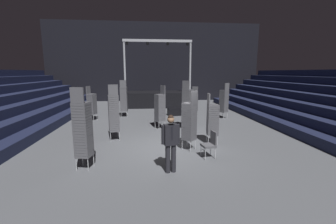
{
  "coord_description": "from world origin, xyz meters",
  "views": [
    {
      "loc": [
        -0.96,
        -8.51,
        2.99
      ],
      "look_at": [
        -0.11,
        0.21,
        1.4
      ],
      "focal_mm": 23.56,
      "sensor_mm": 36.0,
      "label": 1
    }
  ],
  "objects_px": {
    "chair_stack_rear_centre": "(213,119)",
    "chair_stack_aisle_right": "(194,102)",
    "equipment_road_case": "(174,112)",
    "chair_stack_aisle_left": "(224,101)",
    "loose_chair_near_man": "(210,143)",
    "chair_stack_rear_right": "(83,129)",
    "chair_stack_mid_left": "(114,113)",
    "man_with_tie": "(171,140)",
    "chair_stack_front_right": "(189,121)",
    "chair_stack_mid_right": "(160,107)",
    "stage_riser": "(157,98)",
    "chair_stack_front_left": "(188,105)",
    "chair_stack_rear_left": "(92,103)",
    "chair_stack_mid_centre": "(124,99)"
  },
  "relations": [
    {
      "from": "chair_stack_rear_centre",
      "to": "chair_stack_aisle_right",
      "type": "distance_m",
      "value": 5.57
    },
    {
      "from": "chair_stack_aisle_right",
      "to": "equipment_road_case",
      "type": "xyz_separation_m",
      "value": [
        -1.2,
        0.76,
        -0.76
      ]
    },
    {
      "from": "chair_stack_aisle_left",
      "to": "loose_chair_near_man",
      "type": "xyz_separation_m",
      "value": [
        -2.81,
        -6.56,
        -0.62
      ]
    },
    {
      "from": "chair_stack_rear_right",
      "to": "chair_stack_mid_left",
      "type": "bearing_deg",
      "value": 92.75
    },
    {
      "from": "chair_stack_aisle_right",
      "to": "man_with_tie",
      "type": "bearing_deg",
      "value": 112.72
    },
    {
      "from": "chair_stack_front_right",
      "to": "chair_stack_mid_right",
      "type": "bearing_deg",
      "value": 57.3
    },
    {
      "from": "chair_stack_front_right",
      "to": "chair_stack_aisle_left",
      "type": "distance_m",
      "value": 6.62
    },
    {
      "from": "chair_stack_front_right",
      "to": "chair_stack_rear_right",
      "type": "height_order",
      "value": "chair_stack_rear_right"
    },
    {
      "from": "chair_stack_mid_left",
      "to": "chair_stack_rear_right",
      "type": "height_order",
      "value": "chair_stack_rear_right"
    },
    {
      "from": "chair_stack_rear_centre",
      "to": "equipment_road_case",
      "type": "height_order",
      "value": "chair_stack_rear_centre"
    },
    {
      "from": "chair_stack_front_right",
      "to": "equipment_road_case",
      "type": "distance_m",
      "value": 6.99
    },
    {
      "from": "chair_stack_front_right",
      "to": "loose_chair_near_man",
      "type": "xyz_separation_m",
      "value": [
        0.58,
        -0.87,
        -0.62
      ]
    },
    {
      "from": "man_with_tie",
      "to": "chair_stack_rear_right",
      "type": "relative_size",
      "value": 0.69
    },
    {
      "from": "stage_riser",
      "to": "chair_stack_front_left",
      "type": "relative_size",
      "value": 2.29
    },
    {
      "from": "chair_stack_mid_right",
      "to": "chair_stack_aisle_right",
      "type": "xyz_separation_m",
      "value": [
        2.41,
        2.74,
        -0.13
      ]
    },
    {
      "from": "stage_riser",
      "to": "chair_stack_rear_centre",
      "type": "relative_size",
      "value": 2.74
    },
    {
      "from": "chair_stack_rear_centre",
      "to": "equipment_road_case",
      "type": "distance_m",
      "value": 6.42
    },
    {
      "from": "chair_stack_aisle_right",
      "to": "equipment_road_case",
      "type": "height_order",
      "value": "chair_stack_aisle_right"
    },
    {
      "from": "man_with_tie",
      "to": "chair_stack_rear_left",
      "type": "distance_m",
      "value": 8.77
    },
    {
      "from": "man_with_tie",
      "to": "chair_stack_rear_right",
      "type": "height_order",
      "value": "chair_stack_rear_right"
    },
    {
      "from": "chair_stack_aisle_right",
      "to": "chair_stack_mid_centre",
      "type": "bearing_deg",
      "value": 31.68
    },
    {
      "from": "chair_stack_front_left",
      "to": "chair_stack_front_right",
      "type": "xyz_separation_m",
      "value": [
        -0.52,
        -3.2,
        -0.13
      ]
    },
    {
      "from": "chair_stack_rear_right",
      "to": "chair_stack_aisle_left",
      "type": "height_order",
      "value": "chair_stack_rear_right"
    },
    {
      "from": "chair_stack_mid_left",
      "to": "chair_stack_rear_centre",
      "type": "bearing_deg",
      "value": -25.32
    },
    {
      "from": "man_with_tie",
      "to": "loose_chair_near_man",
      "type": "height_order",
      "value": "man_with_tie"
    },
    {
      "from": "chair_stack_mid_right",
      "to": "chair_stack_rear_centre",
      "type": "height_order",
      "value": "chair_stack_mid_right"
    },
    {
      "from": "man_with_tie",
      "to": "loose_chair_near_man",
      "type": "xyz_separation_m",
      "value": [
        1.52,
        1.05,
        -0.47
      ]
    },
    {
      "from": "man_with_tie",
      "to": "chair_stack_mid_left",
      "type": "xyz_separation_m",
      "value": [
        -2.14,
        3.48,
        0.23
      ]
    },
    {
      "from": "chair_stack_front_right",
      "to": "chair_stack_mid_centre",
      "type": "distance_m",
      "value": 7.49
    },
    {
      "from": "chair_stack_mid_left",
      "to": "chair_stack_rear_centre",
      "type": "relative_size",
      "value": 1.16
    },
    {
      "from": "stage_riser",
      "to": "chair_stack_rear_right",
      "type": "height_order",
      "value": "stage_riser"
    },
    {
      "from": "chair_stack_rear_centre",
      "to": "chair_stack_rear_left",
      "type": "bearing_deg",
      "value": -125.39
    },
    {
      "from": "chair_stack_mid_left",
      "to": "chair_stack_rear_right",
      "type": "relative_size",
      "value": 0.97
    },
    {
      "from": "chair_stack_front_left",
      "to": "chair_stack_mid_centre",
      "type": "xyz_separation_m",
      "value": [
        -3.67,
        3.6,
        -0.04
      ]
    },
    {
      "from": "chair_stack_rear_centre",
      "to": "chair_stack_aisle_left",
      "type": "xyz_separation_m",
      "value": [
        2.3,
        5.07,
        0.08
      ]
    },
    {
      "from": "chair_stack_rear_centre",
      "to": "equipment_road_case",
      "type": "bearing_deg",
      "value": -167.68
    },
    {
      "from": "chair_stack_rear_left",
      "to": "man_with_tie",
      "type": "bearing_deg",
      "value": 48.46
    },
    {
      "from": "chair_stack_mid_left",
      "to": "chair_stack_rear_left",
      "type": "xyz_separation_m",
      "value": [
        -1.96,
        4.28,
        -0.17
      ]
    },
    {
      "from": "chair_stack_rear_left",
      "to": "chair_stack_front_left",
      "type": "bearing_deg",
      "value": 85.21
    },
    {
      "from": "chair_stack_front_right",
      "to": "chair_stack_aisle_right",
      "type": "xyz_separation_m",
      "value": [
        1.49,
        6.17,
        -0.13
      ]
    },
    {
      "from": "chair_stack_front_left",
      "to": "chair_stack_rear_left",
      "type": "relative_size",
      "value": 1.2
    },
    {
      "from": "chair_stack_front_right",
      "to": "chair_stack_mid_centre",
      "type": "relative_size",
      "value": 0.93
    },
    {
      "from": "chair_stack_front_right",
      "to": "chair_stack_rear_centre",
      "type": "height_order",
      "value": "chair_stack_front_right"
    },
    {
      "from": "chair_stack_mid_centre",
      "to": "equipment_road_case",
      "type": "height_order",
      "value": "chair_stack_mid_centre"
    },
    {
      "from": "man_with_tie",
      "to": "chair_stack_rear_centre",
      "type": "xyz_separation_m",
      "value": [
        2.03,
        2.53,
        0.06
      ]
    },
    {
      "from": "man_with_tie",
      "to": "chair_stack_front_right",
      "type": "relative_size",
      "value": 0.77
    },
    {
      "from": "chair_stack_mid_right",
      "to": "chair_stack_front_left",
      "type": "bearing_deg",
      "value": -128.39
    },
    {
      "from": "chair_stack_aisle_left",
      "to": "chair_stack_aisle_right",
      "type": "distance_m",
      "value": 1.97
    },
    {
      "from": "chair_stack_front_right",
      "to": "chair_stack_rear_left",
      "type": "height_order",
      "value": "chair_stack_front_right"
    },
    {
      "from": "chair_stack_rear_left",
      "to": "chair_stack_rear_right",
      "type": "xyz_separation_m",
      "value": [
        1.45,
        -7.22,
        0.21
      ]
    }
  ]
}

